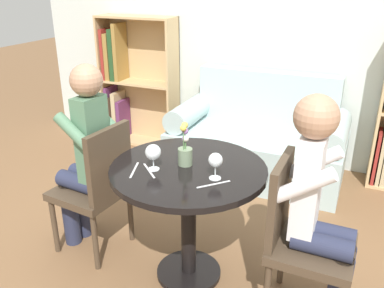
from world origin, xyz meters
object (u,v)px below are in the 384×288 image
object	(u,v)px
flower_vase	(185,150)
wine_glass_left	(153,153)
chair_left	(98,184)
person_left	(85,157)
couch	(257,142)
person_right	(320,208)
chair_right	(299,234)
bookshelf_left	(131,82)
wine_glass_right	(215,161)

from	to	relation	value
flower_vase	wine_glass_left	bearing A→B (deg)	-136.71
chair_left	person_left	size ratio (longest dim) A/B	0.71
couch	person_right	distance (m)	1.77
chair_right	flower_vase	world-z (taller)	flower_vase
flower_vase	couch	bearing A→B (deg)	88.90
bookshelf_left	wine_glass_left	bearing A→B (deg)	-55.08
chair_right	person_right	bearing A→B (deg)	-90.54
bookshelf_left	flower_vase	world-z (taller)	bookshelf_left
wine_glass_left	wine_glass_right	size ratio (longest dim) A/B	1.01
chair_right	wine_glass_left	distance (m)	0.88
couch	wine_glass_left	distance (m)	1.75
chair_left	chair_right	size ratio (longest dim) A/B	1.00
bookshelf_left	chair_left	size ratio (longest dim) A/B	1.51
bookshelf_left	person_right	bearing A→B (deg)	-39.51
person_right	wine_glass_left	world-z (taller)	person_right
bookshelf_left	wine_glass_left	world-z (taller)	bookshelf_left
person_right	wine_glass_right	xyz separation A→B (m)	(-0.54, -0.05, 0.17)
person_left	wine_glass_left	bearing A→B (deg)	83.72
couch	chair_left	size ratio (longest dim) A/B	1.72
chair_left	person_left	xyz separation A→B (m)	(-0.09, 0.02, 0.17)
person_left	wine_glass_left	xyz separation A→B (m)	(0.57, -0.12, 0.18)
chair_right	bookshelf_left	bearing A→B (deg)	50.19
couch	person_left	bearing A→B (deg)	-115.47
couch	flower_vase	size ratio (longest dim) A/B	6.07
bookshelf_left	wine_glass_left	distance (m)	2.36
chair_left	person_right	xyz separation A→B (m)	(1.37, -0.02, 0.18)
wine_glass_right	flower_vase	xyz separation A→B (m)	(-0.22, 0.09, -0.01)
person_left	flower_vase	distance (m)	0.72
couch	flower_vase	bearing A→B (deg)	-91.10
chair_left	person_right	world-z (taller)	person_right
couch	wine_glass_left	xyz separation A→B (m)	(-0.16, -1.66, 0.53)
bookshelf_left	person_left	distance (m)	1.97
couch	wine_glass_right	bearing A→B (deg)	-83.44
couch	person_right	bearing A→B (deg)	-65.15
chair_right	person_right	world-z (taller)	person_right
bookshelf_left	couch	bearing A→B (deg)	-10.21
chair_left	bookshelf_left	bearing A→B (deg)	-148.62
chair_left	flower_vase	world-z (taller)	flower_vase
bookshelf_left	person_right	size ratio (longest dim) A/B	1.09
wine_glass_right	chair_left	bearing A→B (deg)	175.00
person_left	couch	bearing A→B (deg)	160.46
wine_glass_right	flower_vase	size ratio (longest dim) A/B	0.57
chair_right	wine_glass_right	distance (m)	0.58
wine_glass_right	chair_right	bearing A→B (deg)	6.28
chair_left	flower_vase	bearing A→B (deg)	97.66
wine_glass_right	couch	bearing A→B (deg)	96.56
person_right	wine_glass_right	bearing A→B (deg)	95.85
chair_right	person_right	xyz separation A→B (m)	(0.09, -0.00, 0.18)
couch	bookshelf_left	xyz separation A→B (m)	(-1.51, 0.27, 0.35)
couch	person_left	xyz separation A→B (m)	(-0.73, -1.53, 0.36)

